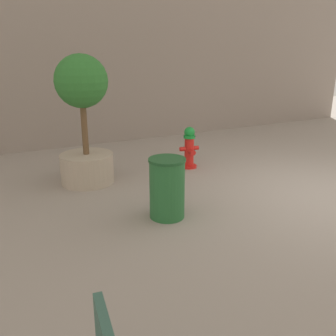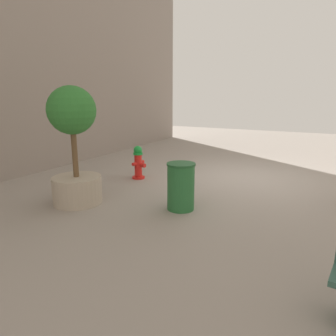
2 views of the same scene
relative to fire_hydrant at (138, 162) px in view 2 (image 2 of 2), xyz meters
name	(u,v)px [view 2 (image 2 of 2)]	position (x,y,z in m)	size (l,w,h in m)	color
ground_plane	(245,178)	(-2.48, -1.39, -0.44)	(23.40, 23.40, 0.00)	gray
fire_hydrant	(138,162)	(0.00, 0.00, 0.00)	(0.40, 0.42, 0.87)	red
planter_tree	(74,143)	(0.07, 2.16, 0.80)	(0.98, 0.98, 2.34)	tan
trash_bin	(181,186)	(-1.95, 1.50, 0.02)	(0.55, 0.55, 0.91)	#266633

